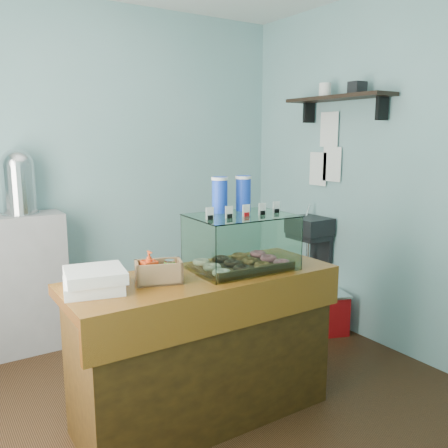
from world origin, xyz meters
TOP-DOWN VIEW (x-y plane):
  - ground at (0.00, 0.00)m, footprint 3.50×3.50m
  - room_shell at (0.03, 0.01)m, footprint 3.54×3.04m
  - counter at (0.00, -0.25)m, footprint 1.60×0.60m
  - display_case at (0.27, -0.22)m, footprint 0.62×0.47m
  - condiment_crate at (-0.29, -0.25)m, footprint 0.28×0.22m
  - pastry_boxes at (-0.62, -0.20)m, footprint 0.35×0.36m
  - coffee_urn at (-0.69, 1.33)m, footprint 0.27×0.27m
  - red_cooler at (1.51, 0.28)m, footprint 0.49×0.43m

SIDE VIEW (x-z plane):
  - ground at x=0.00m, z-range 0.00..0.00m
  - red_cooler at x=1.51m, z-range 0.00..0.36m
  - counter at x=0.00m, z-range 0.01..0.91m
  - pastry_boxes at x=-0.62m, z-range 0.90..1.02m
  - condiment_crate at x=-0.29m, z-range 0.87..1.05m
  - display_case at x=0.27m, z-range 0.81..1.35m
  - coffee_urn at x=-0.69m, z-range 1.11..1.61m
  - room_shell at x=0.03m, z-range 0.30..3.12m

